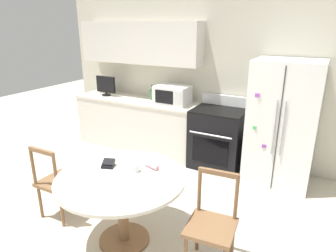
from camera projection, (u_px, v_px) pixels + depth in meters
ground_plane at (102, 242)px, 3.10m from camera, size 14.00×14.00×0.00m
back_wall at (185, 68)px, 4.92m from camera, size 5.20×0.44×2.60m
kitchen_counter at (137, 123)px, 5.35m from camera, size 2.25×0.64×0.90m
refrigerator at (282, 123)px, 4.07m from camera, size 0.87×0.72×1.71m
oven_range at (218, 138)px, 4.63m from camera, size 0.78×0.68×1.08m
microwave at (172, 95)px, 4.83m from camera, size 0.55×0.39×0.30m
countertop_tv at (106, 85)px, 5.40m from camera, size 0.39×0.16×0.35m
counter_bottle at (152, 94)px, 5.12m from camera, size 0.08×0.08×0.26m
dining_table at (122, 189)px, 2.93m from camera, size 1.26×1.26×0.75m
dining_chair_right at (212, 225)px, 2.67m from camera, size 0.46×0.46×0.90m
dining_chair_left at (58, 182)px, 3.40m from camera, size 0.42×0.42×0.90m
candle_glass at (135, 168)px, 2.97m from camera, size 0.08×0.08×0.08m
folded_napkin at (152, 166)px, 3.04m from camera, size 0.17×0.09×0.05m
wallet at (108, 164)px, 3.08m from camera, size 0.16×0.16×0.07m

